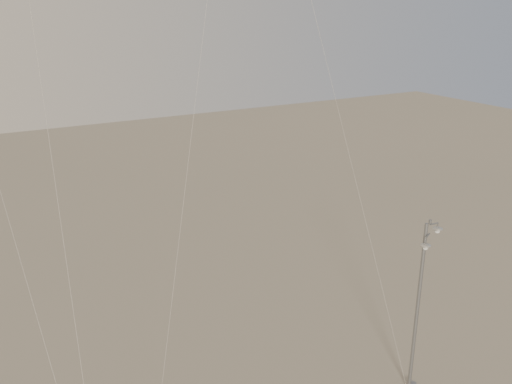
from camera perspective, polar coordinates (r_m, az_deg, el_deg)
street_lamp at (r=35.85m, az=12.98°, el=-8.57°), size 1.53×0.83×8.90m
kite_3 at (r=26.30m, az=-18.59°, el=-4.35°), size 0.84×14.70×15.01m
kite_4 at (r=36.71m, az=5.00°, el=12.72°), size 0.43×11.82×22.90m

